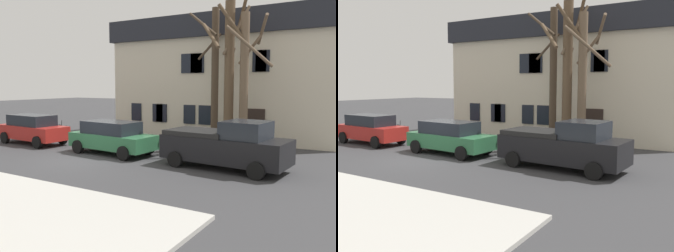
% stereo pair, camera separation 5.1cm
% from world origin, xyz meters
% --- Properties ---
extents(ground_plane, '(120.00, 120.00, 0.00)m').
position_xyz_m(ground_plane, '(0.00, 0.00, 0.00)').
color(ground_plane, '#38383A').
extents(building_main, '(15.35, 6.74, 7.81)m').
position_xyz_m(building_main, '(2.79, 11.53, 3.97)').
color(building_main, beige).
rests_on(building_main, ground_plane).
extents(tree_bare_near, '(2.70, 2.70, 7.77)m').
position_xyz_m(tree_bare_near, '(3.58, 7.28, 4.08)').
color(tree_bare_near, '#4C3D2D').
rests_on(tree_bare_near, ground_plane).
extents(tree_bare_mid, '(2.84, 2.84, 8.99)m').
position_xyz_m(tree_bare_mid, '(4.86, 6.21, 4.22)').
color(tree_bare_mid, brown).
rests_on(tree_bare_mid, ground_plane).
extents(tree_bare_far, '(2.80, 2.90, 7.64)m').
position_xyz_m(tree_bare_far, '(5.75, 6.10, 3.88)').
color(tree_bare_far, brown).
rests_on(tree_bare_far, ground_plane).
extents(car_red_wagon, '(4.63, 2.14, 1.71)m').
position_xyz_m(car_red_wagon, '(-5.72, 2.07, 0.89)').
color(car_red_wagon, '#AD231E').
rests_on(car_red_wagon, ground_plane).
extents(car_green_wagon, '(4.70, 2.33, 1.65)m').
position_xyz_m(car_green_wagon, '(0.32, 2.05, 0.87)').
color(car_green_wagon, '#2D6B42').
rests_on(car_green_wagon, ground_plane).
extents(pickup_truck_black, '(5.39, 2.56, 2.03)m').
position_xyz_m(pickup_truck_black, '(6.43, 1.95, 0.98)').
color(pickup_truck_black, black).
rests_on(pickup_truck_black, ground_plane).
extents(bicycle_leaning, '(1.68, 0.58, 1.03)m').
position_xyz_m(bicycle_leaning, '(-6.90, 5.50, 0.37)').
color(bicycle_leaning, black).
rests_on(bicycle_leaning, ground_plane).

